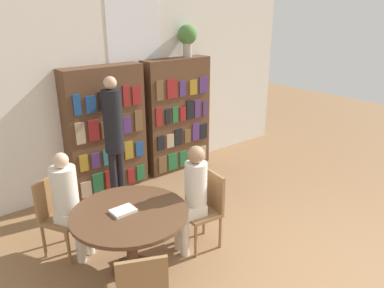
% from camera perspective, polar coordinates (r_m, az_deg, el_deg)
% --- Properties ---
extents(wall_back, '(6.40, 0.07, 3.00)m').
position_cam_1_polar(wall_back, '(6.02, -8.60, 8.85)').
color(wall_back, silver).
rests_on(wall_back, ground_plane).
extents(bookshelf_left, '(1.20, 0.34, 1.89)m').
position_cam_1_polar(bookshelf_left, '(5.69, -12.98, 2.02)').
color(bookshelf_left, brown).
rests_on(bookshelf_left, ground_plane).
extents(bookshelf_right, '(1.20, 0.34, 1.89)m').
position_cam_1_polar(bookshelf_right, '(6.35, -2.31, 4.41)').
color(bookshelf_right, brown).
rests_on(bookshelf_right, ground_plane).
extents(flower_vase, '(0.31, 0.31, 0.51)m').
position_cam_1_polar(flower_vase, '(6.28, -0.71, 16.05)').
color(flower_vase, '#B7AD9E').
rests_on(flower_vase, bookshelf_right).
extents(reading_table, '(1.20, 1.20, 0.71)m').
position_cam_1_polar(reading_table, '(3.96, -9.40, -11.63)').
color(reading_table, brown).
rests_on(reading_table, ground_plane).
extents(chair_left_side, '(0.54, 0.54, 0.90)m').
position_cam_1_polar(chair_left_side, '(4.51, -19.78, -9.74)').
color(chair_left_side, olive).
rests_on(chair_left_side, ground_plane).
extents(chair_far_side, '(0.45, 0.45, 0.90)m').
position_cam_1_polar(chair_far_side, '(4.39, 2.12, -9.33)').
color(chair_far_side, olive).
rests_on(chair_far_side, ground_plane).
extents(seated_reader_left, '(0.40, 0.42, 1.24)m').
position_cam_1_polar(seated_reader_left, '(4.31, -18.29, -7.94)').
color(seated_reader_left, silver).
rests_on(seated_reader_left, ground_plane).
extents(seated_reader_right, '(0.38, 0.29, 1.27)m').
position_cam_1_polar(seated_reader_right, '(4.20, 0.09, -7.44)').
color(seated_reader_right, silver).
rests_on(seated_reader_right, ground_plane).
extents(librarian_standing, '(0.26, 0.53, 1.83)m').
position_cam_1_polar(librarian_standing, '(5.16, -11.87, 2.10)').
color(librarian_standing, black).
rests_on(librarian_standing, ground_plane).
extents(open_book_on_table, '(0.24, 0.18, 0.03)m').
position_cam_1_polar(open_book_on_table, '(3.90, -10.44, -9.98)').
color(open_book_on_table, silver).
rests_on(open_book_on_table, reading_table).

